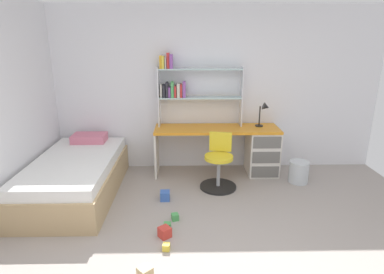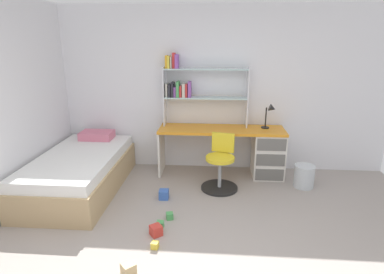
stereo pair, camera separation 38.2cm
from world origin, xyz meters
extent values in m
cube|color=silver|center=(0.00, 2.81, 1.28)|extent=(5.60, 0.06, 2.55)
cube|color=orange|center=(0.22, 2.48, 0.72)|extent=(1.90, 0.55, 0.04)
cube|color=silver|center=(0.94, 2.48, 0.35)|extent=(0.46, 0.52, 0.70)
cube|color=silver|center=(-0.72, 2.48, 0.35)|extent=(0.03, 0.49, 0.70)
cube|color=#64625E|center=(0.94, 2.22, 0.12)|extent=(0.41, 0.01, 0.18)
cube|color=#64625E|center=(0.94, 2.22, 0.35)|extent=(0.41, 0.01, 0.18)
cube|color=#64625E|center=(0.94, 2.22, 0.59)|extent=(0.41, 0.01, 0.18)
cube|color=silver|center=(-0.67, 2.64, 1.19)|extent=(0.02, 0.22, 0.90)
cube|color=silver|center=(0.60, 2.64, 1.19)|extent=(0.02, 0.22, 0.90)
cube|color=silver|center=(-0.04, 2.64, 1.18)|extent=(1.25, 0.22, 0.02)
cube|color=silver|center=(-0.04, 2.64, 1.61)|extent=(1.25, 0.22, 0.02)
cube|color=beige|center=(-0.63, 2.64, 1.29)|extent=(0.03, 0.16, 0.20)
cube|color=#26262D|center=(-0.59, 2.64, 1.29)|extent=(0.04, 0.18, 0.19)
cube|color=#26262D|center=(-0.54, 2.64, 1.31)|extent=(0.04, 0.19, 0.23)
cube|color=purple|center=(-0.50, 2.64, 1.27)|extent=(0.03, 0.16, 0.15)
cube|color=#4CA559|center=(-0.46, 2.64, 1.31)|extent=(0.04, 0.17, 0.23)
cube|color=red|center=(-0.42, 2.64, 1.28)|extent=(0.03, 0.16, 0.17)
cube|color=beige|center=(-0.37, 2.64, 1.30)|extent=(0.04, 0.19, 0.21)
cube|color=red|center=(-0.33, 2.64, 1.29)|extent=(0.03, 0.15, 0.20)
cube|color=purple|center=(-0.28, 2.64, 1.31)|extent=(0.04, 0.16, 0.24)
cube|color=gold|center=(-0.63, 2.64, 1.72)|extent=(0.04, 0.14, 0.19)
cube|color=yellow|center=(-0.59, 2.64, 1.71)|extent=(0.03, 0.19, 0.18)
cube|color=beige|center=(-0.55, 2.64, 1.71)|extent=(0.02, 0.15, 0.17)
cube|color=red|center=(-0.52, 2.64, 1.74)|extent=(0.04, 0.12, 0.22)
cube|color=purple|center=(-0.47, 2.64, 1.73)|extent=(0.04, 0.19, 0.20)
cylinder|color=black|center=(0.88, 2.56, 0.75)|extent=(0.12, 0.12, 0.02)
cylinder|color=black|center=(0.88, 2.56, 0.91)|extent=(0.02, 0.02, 0.30)
cone|color=black|center=(0.96, 2.51, 1.06)|extent=(0.12, 0.11, 0.13)
cylinder|color=black|center=(0.20, 1.95, 0.01)|extent=(0.52, 0.52, 0.03)
cylinder|color=#A5A8AD|center=(0.20, 1.95, 0.22)|extent=(0.05, 0.05, 0.44)
cylinder|color=yellow|center=(0.20, 1.95, 0.46)|extent=(0.40, 0.40, 0.05)
cube|color=yellow|center=(0.24, 2.12, 0.64)|extent=(0.32, 0.11, 0.28)
cube|color=tan|center=(-1.75, 1.77, 0.19)|extent=(1.06, 1.97, 0.38)
cube|color=white|center=(-1.75, 1.77, 0.45)|extent=(1.00, 1.91, 0.14)
cube|color=#D8728C|center=(-1.75, 2.51, 0.58)|extent=(0.50, 0.32, 0.12)
cylinder|color=silver|center=(1.41, 2.11, 0.16)|extent=(0.29, 0.29, 0.32)
cube|color=gold|center=(-0.46, 0.54, 0.04)|extent=(0.08, 0.08, 0.07)
cube|color=tan|center=(-0.63, 0.15, 0.06)|extent=(0.16, 0.16, 0.11)
cube|color=#3860B7|center=(-0.54, 1.59, 0.06)|extent=(0.13, 0.13, 0.12)
cube|color=#479E51|center=(-0.39, 1.10, 0.04)|extent=(0.10, 0.10, 0.08)
cube|color=red|center=(-0.49, 0.76, 0.06)|extent=(0.16, 0.16, 0.11)
cube|color=#479E51|center=(-0.47, 0.90, 0.04)|extent=(0.08, 0.08, 0.08)
camera|label=1|loc=(-0.26, -2.18, 2.03)|focal=29.62mm
camera|label=2|loc=(0.12, -2.17, 2.03)|focal=29.62mm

